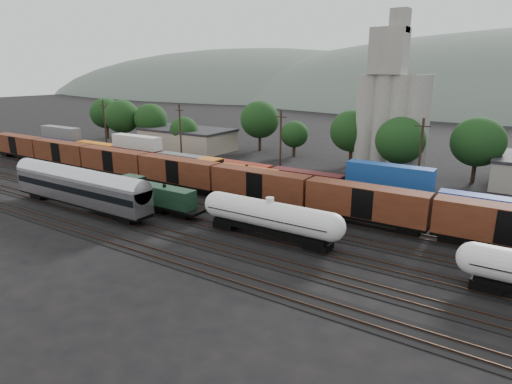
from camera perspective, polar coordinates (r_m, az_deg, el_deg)
The scene contains 12 objects.
ground at distance 54.44m, azimuth 2.73°, elevation -4.21°, with size 600.00×600.00×0.00m, color black.
tracks at distance 54.42m, azimuth 2.73°, elevation -4.16°, with size 180.00×33.20×0.20m.
green_locomotive at distance 60.16m, azimuth -13.88°, elevation -0.33°, with size 15.51×2.74×4.11m.
tank_car_a at distance 48.48m, azimuth 1.84°, elevation -3.26°, with size 18.01×3.22×4.72m.
passenger_coach at distance 63.24m, azimuth -22.50°, elevation 0.75°, with size 25.20×3.11×5.72m.
orange_locomotive at distance 69.21m, azimuth -3.28°, elevation 2.33°, with size 17.39×2.90×4.35m.
boxcar_string at distance 52.35m, azimuth 22.42°, elevation -2.66°, with size 184.40×2.90×4.20m.
container_wall at distance 70.28m, azimuth 2.91°, elevation 2.47°, with size 160.00×2.60×5.80m.
grain_silo at distance 83.66m, azimuth 17.55°, elevation 10.09°, with size 13.40×5.00×29.00m.
industrial_sheds at distance 83.36m, azimuth 19.12°, elevation 3.87°, with size 119.38×17.26×5.10m.
tree_band at distance 84.28m, azimuth 20.13°, elevation 7.17°, with size 160.00×22.97×13.35m.
utility_poles at distance 72.13m, azimuth 11.65°, elevation 5.61°, with size 122.20×0.36×12.00m.
Camera 1 is at (25.46, -44.32, 18.73)m, focal length 30.00 mm.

